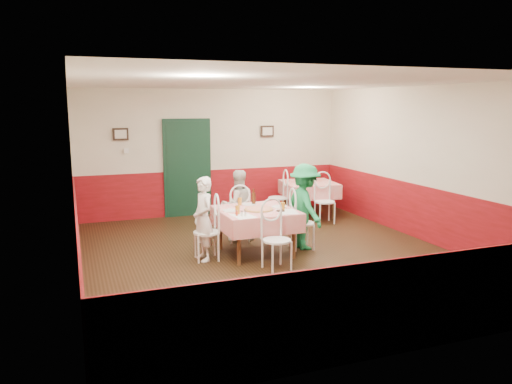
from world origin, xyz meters
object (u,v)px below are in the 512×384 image
object	(u,v)px
chair_second_b	(325,202)
diner_left	(203,219)
chair_far	(239,217)
chair_right	(302,223)
second_table	(309,199)
glass_b	(283,206)
diner_far	(238,206)
wallet	(281,211)
diner_right	(305,207)
pizza	(259,209)
glass_a	(238,210)
beer_bottle	(254,197)
chair_near	(277,240)
chair_second_a	(278,198)
glass_c	(240,201)
chair_left	(207,232)
main_table	(256,232)

from	to	relation	value
chair_second_b	diner_left	bearing A→B (deg)	-144.63
chair_far	chair_right	bearing A→B (deg)	146.30
second_table	glass_b	size ratio (longest dim) A/B	8.68
diner_far	glass_b	bearing A→B (deg)	107.44
second_table	diner_left	world-z (taller)	diner_left
wallet	diner_right	bearing A→B (deg)	26.98
pizza	glass_a	distance (m)	0.45
second_table	wallet	distance (m)	3.21
glass_a	beer_bottle	world-z (taller)	beer_bottle
beer_bottle	glass_b	bearing A→B (deg)	-64.77
glass_b	diner_right	world-z (taller)	diner_right
chair_second_b	glass_b	xyz separation A→B (m)	(-1.74, -1.77, 0.37)
beer_bottle	chair_near	bearing A→B (deg)	-94.04
glass_b	chair_far	bearing A→B (deg)	111.05
diner_right	chair_second_a	bearing A→B (deg)	-13.51
second_table	chair_second_b	size ratio (longest dim) A/B	1.24
glass_c	chair_far	bearing A→B (deg)	74.12
chair_near	chair_second_a	xyz separation A→B (m)	(1.36, 3.17, 0.00)
chair_second_b	glass_b	size ratio (longest dim) A/B	6.98
chair_right	chair_second_a	bearing A→B (deg)	-5.87
beer_bottle	wallet	bearing A→B (deg)	-73.27
chair_far	chair_near	size ratio (longest dim) A/B	1.00
chair_second_a	chair_left	bearing A→B (deg)	-35.93
chair_left	wallet	world-z (taller)	chair_left
chair_left	glass_b	xyz separation A→B (m)	(1.24, -0.19, 0.37)
chair_far	wallet	bearing A→B (deg)	116.26
chair_far	second_table	bearing A→B (deg)	-135.41
diner_right	chair_second_b	bearing A→B (deg)	-40.14
chair_near	diner_far	size ratio (longest dim) A/B	0.69
chair_far	glass_c	xyz separation A→B (m)	(-0.12, -0.42, 0.37)
second_table	glass_a	size ratio (longest dim) A/B	8.30
chair_left	chair_second_a	distance (m)	3.23
second_table	diner_left	xyz separation A→B (m)	(-3.03, -2.34, 0.30)
diner_far	pizza	bearing A→B (deg)	89.36
beer_bottle	diner_right	distance (m)	0.89
main_table	chair_right	distance (m)	0.85
second_table	pizza	distance (m)	3.21
chair_far	glass_a	bearing A→B (deg)	80.77
chair_second_b	glass_a	bearing A→B (deg)	-136.75
main_table	wallet	bearing A→B (deg)	-43.30
chair_second_a	diner_far	xyz separation A→B (m)	(-1.40, -1.42, 0.20)
glass_c	diner_left	xyz separation A→B (m)	(-0.76, -0.44, -0.15)
pizza	glass_a	world-z (taller)	glass_a
second_table	chair_second_a	distance (m)	0.75
chair_right	beer_bottle	bearing A→B (deg)	69.90
chair_far	diner_right	size ratio (longest dim) A/B	0.61
main_table	diner_left	bearing A→B (deg)	-178.87
chair_right	pizza	xyz separation A→B (m)	(-0.83, -0.09, 0.33)
chair_left	glass_a	world-z (taller)	chair_left
second_table	chair_second_b	distance (m)	0.75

